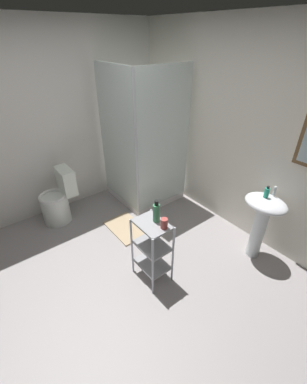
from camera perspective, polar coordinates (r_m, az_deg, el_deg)
The scene contains 12 objects.
ground_plane at distance 2.95m, azimuth -7.73°, elevation -19.80°, with size 4.20×4.20×0.02m, color gray.
wall_back at distance 3.30m, azimuth 19.76°, elevation 11.72°, with size 4.20×0.14×2.50m.
wall_left at distance 3.74m, azimuth -24.49°, elevation 13.00°, with size 0.10×4.20×2.50m, color white.
shower_stall at distance 3.93m, azimuth -2.28°, elevation 4.19°, with size 0.92×0.92×2.00m.
pedestal_sink at distance 3.08m, azimuth 23.16°, elevation -4.91°, with size 0.46×0.37×0.81m.
sink_faucet at distance 3.03m, azimuth 25.46°, elevation 0.25°, with size 0.03×0.03×0.10m, color silver.
toilet at distance 3.78m, azimuth -20.53°, elevation -1.85°, with size 0.37×0.49×0.76m.
storage_cart at distance 2.67m, azimuth -0.33°, elevation -12.09°, with size 0.38×0.28×0.74m.
hand_soap_bottle at distance 2.94m, azimuth 23.99°, elevation -0.11°, with size 0.05×0.05×0.14m.
body_wash_bottle_green at distance 2.44m, azimuth 0.67°, elevation -4.58°, with size 0.07×0.07×0.24m.
rinse_cup at distance 2.39m, azimuth 2.41°, elevation -7.02°, with size 0.07×0.07×0.10m, color #B24742.
bath_mat at distance 3.58m, azimuth -6.10°, elevation -7.97°, with size 0.60×0.40×0.02m, color tan.
Camera 1 is at (1.65, -0.81, 2.30)m, focal length 23.85 mm.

